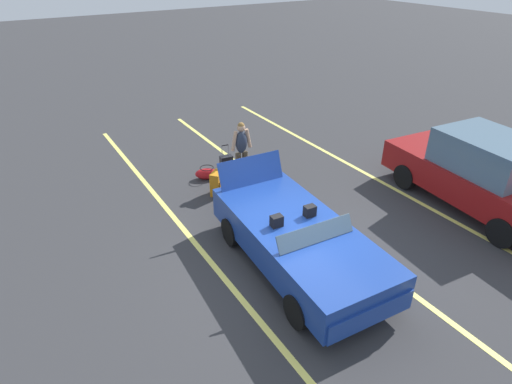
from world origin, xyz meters
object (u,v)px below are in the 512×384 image
(suitcase_large_black, at_px, (258,177))
(suitcase_small_carryon, at_px, (226,164))
(traveler_person, at_px, (241,149))
(convertible_car, at_px, (304,247))
(suitcase_medium_bright, at_px, (218,183))
(parked_sedan_near, at_px, (481,173))
(duffel_bag, at_px, (207,174))

(suitcase_large_black, distance_m, suitcase_small_carryon, 1.33)
(traveler_person, bearing_deg, suitcase_large_black, 10.59)
(convertible_car, bearing_deg, suitcase_medium_bright, -176.09)
(suitcase_medium_bright, xyz_separation_m, parked_sedan_near, (3.75, 4.98, 0.58))
(suitcase_large_black, xyz_separation_m, suitcase_small_carryon, (-1.30, -0.22, -0.11))
(convertible_car, relative_size, suitcase_medium_bright, 6.88)
(duffel_bag, height_order, traveler_person, traveler_person)
(traveler_person, bearing_deg, parked_sedan_near, 46.90)
(duffel_bag, bearing_deg, parked_sedan_near, 46.18)
(convertible_car, bearing_deg, suitcase_large_black, 166.55)
(suitcase_large_black, relative_size, suitcase_small_carryon, 0.91)
(convertible_car, bearing_deg, traveler_person, 170.82)
(convertible_car, height_order, duffel_bag, convertible_car)
(convertible_car, distance_m, suitcase_large_black, 3.34)
(duffel_bag, distance_m, parked_sedan_near, 6.75)
(suitcase_large_black, relative_size, traveler_person, 0.45)
(suitcase_large_black, relative_size, parked_sedan_near, 0.16)
(convertible_car, relative_size, parked_sedan_near, 0.92)
(duffel_bag, bearing_deg, suitcase_large_black, 34.44)
(suitcase_small_carryon, height_order, parked_sedan_near, parked_sedan_near)
(suitcase_medium_bright, bearing_deg, suitcase_small_carryon, 102.05)
(suitcase_large_black, bearing_deg, convertible_car, -169.81)
(convertible_car, distance_m, suitcase_small_carryon, 4.56)
(suitcase_large_black, height_order, suitcase_small_carryon, suitcase_small_carryon)
(suitcase_medium_bright, relative_size, suitcase_small_carryon, 0.76)
(convertible_car, height_order, suitcase_medium_bright, convertible_car)
(traveler_person, bearing_deg, suitcase_small_carryon, -167.85)
(suitcase_large_black, height_order, traveler_person, traveler_person)
(convertible_car, relative_size, suitcase_large_black, 5.76)
(duffel_bag, relative_size, parked_sedan_near, 0.15)
(suitcase_medium_bright, height_order, traveler_person, traveler_person)
(suitcase_medium_bright, bearing_deg, suitcase_large_black, 31.74)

